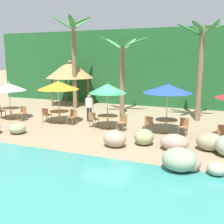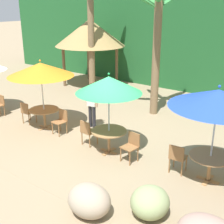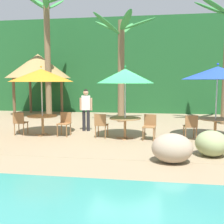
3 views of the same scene
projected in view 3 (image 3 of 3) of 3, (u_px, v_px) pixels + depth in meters
name	position (u px, v px, depth m)	size (l,w,h in m)	color
ground_plane	(127.00, 139.00, 9.52)	(120.00, 120.00, 0.00)	#937F60
terrace_deck	(127.00, 139.00, 9.52)	(18.00, 5.20, 0.01)	#937F60
foliage_backdrop	(140.00, 66.00, 18.02)	(28.00, 2.40, 6.00)	#1E5628
rock_seawall	(65.00, 147.00, 6.77)	(16.13, 3.56, 0.85)	gray
umbrella_orange	(41.00, 75.00, 9.89)	(2.35, 2.35, 2.58)	silver
dining_table_orange	(43.00, 119.00, 10.07)	(1.10, 1.10, 0.74)	#A37547
chair_orange_seaward	(65.00, 122.00, 9.98)	(0.45, 0.46, 0.87)	olive
chair_orange_inland	(20.00, 122.00, 10.10)	(0.43, 0.44, 0.87)	olive
umbrella_green	(125.00, 76.00, 9.30)	(1.98, 1.98, 2.55)	silver
dining_table_green	(125.00, 121.00, 9.47)	(1.10, 1.10, 0.74)	#A37547
chair_green_seaward	(150.00, 125.00, 9.33)	(0.48, 0.48, 0.87)	olive
chair_green_inland	(101.00, 124.00, 9.59)	(0.45, 0.46, 0.87)	olive
umbrella_blue	(218.00, 73.00, 9.08)	(2.39, 2.39, 2.62)	silver
dining_table_blue	(215.00, 122.00, 9.27)	(1.10, 1.10, 0.74)	#A37547
chair_blue_inland	(191.00, 125.00, 9.25)	(0.45, 0.46, 0.87)	olive
palm_tree_nearest	(47.00, 39.00, 14.51)	(2.85, 2.88, 6.68)	brown
palm_tree_second	(121.00, 52.00, 13.14)	(3.21, 3.22, 5.14)	brown
palapa_hut	(38.00, 66.00, 15.95)	(3.80, 3.80, 3.61)	brown
waiter_in_white	(86.00, 107.00, 10.90)	(0.52, 0.26, 1.70)	#232328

